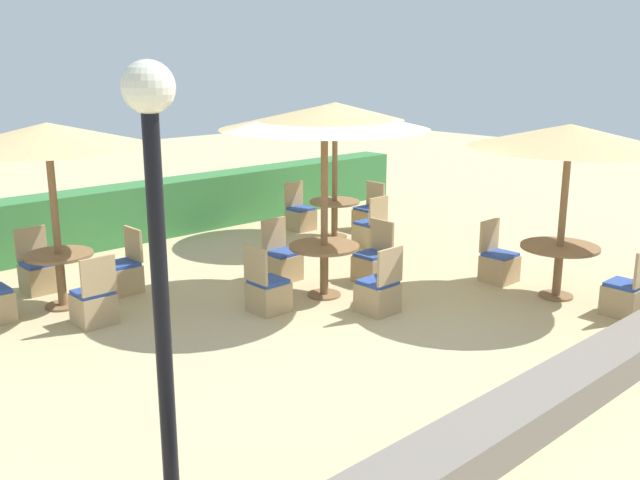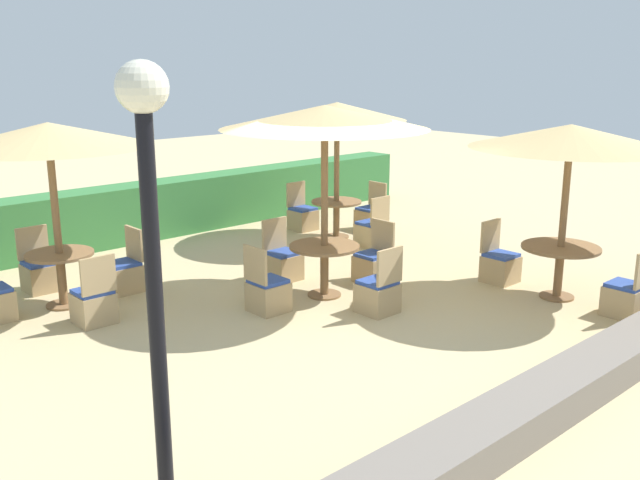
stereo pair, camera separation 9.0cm
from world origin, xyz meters
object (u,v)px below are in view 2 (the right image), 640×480
object	(u,v)px
parasol_center	(325,118)
patio_chair_center_east	(373,265)
patio_chair_center_north	(283,263)
patio_chair_front_right_south	(626,297)
patio_chair_front_right_north	(499,265)
patio_chair_back_right_south	(372,232)
patio_chair_back_right_east	(371,217)
patio_chair_back_left_north	(40,273)
parasol_front_right	(571,137)
parasol_back_right	(337,112)
parasol_back_left	(48,136)
patio_chair_center_south	(378,294)
lamp_post	(149,205)
round_table_back_left	(61,267)
round_table_center	(324,257)
patio_chair_center_west	(267,293)
round_table_front_right	(560,257)
patio_chair_back_right_north	(302,217)
patio_chair_back_left_south	(94,304)
patio_chair_back_left_east	(124,274)
round_table_back_right	(336,210)

from	to	relation	value
parasol_center	patio_chair_center_east	distance (m)	2.48
patio_chair_center_north	patio_chair_front_right_south	world-z (taller)	same
patio_chair_front_right_north	patio_chair_back_right_south	bearing A→B (deg)	-92.16
patio_chair_back_right_east	patio_chair_front_right_north	world-z (taller)	same
patio_chair_back_left_north	parasol_front_right	world-z (taller)	parasol_front_right
parasol_back_right	parasol_center	size ratio (longest dim) A/B	0.89
patio_chair_center_east	parasol_center	bearing A→B (deg)	89.24
parasol_back_left	patio_chair_center_south	xyz separation A→B (m)	(2.99, -3.12, -2.08)
patio_chair_center_north	parasol_center	bearing A→B (deg)	86.67
lamp_post	patio_chair_back_left_north	bearing A→B (deg)	76.89
lamp_post	parasol_front_right	world-z (taller)	lamp_post
parasol_front_right	patio_chair_center_east	bearing A→B (deg)	121.13
round_table_back_left	patio_chair_center_east	world-z (taller)	patio_chair_center_east
lamp_post	patio_chair_back_left_north	xyz separation A→B (m)	(1.35, 5.79, -2.09)
round_table_center	parasol_front_right	xyz separation A→B (m)	(2.39, -2.30, 1.71)
lamp_post	patio_chair_center_east	bearing A→B (deg)	27.98
patio_chair_back_right_south	patio_chair_center_west	xyz separation A→B (m)	(-3.52, -1.41, 0.00)
lamp_post	patio_chair_center_south	distance (m)	5.11
lamp_post	patio_chair_center_west	xyz separation A→B (m)	(3.24, 2.85, -2.09)
parasol_center	parasol_front_right	xyz separation A→B (m)	(2.39, -2.30, -0.25)
patio_chair_back_right_east	round_table_front_right	world-z (taller)	patio_chair_back_right_east
patio_chair_center_north	patio_chair_back_right_north	bearing A→B (deg)	-136.52
parasol_center	patio_chair_center_east	world-z (taller)	parasol_center
parasol_back_left	round_table_front_right	distance (m)	7.14
patio_chair_center_north	round_table_front_right	distance (m)	4.06
round_table_center	patio_chair_center_south	size ratio (longest dim) A/B	1.07
parasol_back_left	patio_chair_center_north	size ratio (longest dim) A/B	2.86
patio_chair_center_west	patio_chair_center_north	bearing A→B (deg)	132.16
parasol_back_left	patio_chair_center_east	xyz separation A→B (m)	(3.94, -2.13, -2.08)
patio_chair_back_right_east	parasol_back_left	world-z (taller)	parasol_back_left
patio_chair_back_right_south	patio_chair_center_north	xyz separation A→B (m)	(-2.46, -0.44, 0.00)
round_table_back_left	patio_chair_center_north	distance (m)	3.21
patio_chair_back_right_north	round_table_center	bearing A→B (deg)	53.26
lamp_post	patio_chair_back_left_north	distance (m)	6.30
patio_chair_back_right_north	patio_chair_back_left_north	size ratio (longest dim) A/B	1.00
patio_chair_back_left_south	patio_chair_center_west	distance (m)	2.24
patio_chair_back_right_south	patio_chair_back_left_east	world-z (taller)	same
lamp_post	round_table_back_right	size ratio (longest dim) A/B	3.53
parasol_center	round_table_front_right	xyz separation A→B (m)	(2.39, -2.30, -1.93)
patio_chair_back_left_south	patio_chair_front_right_north	world-z (taller)	same
round_table_back_right	patio_chair_center_west	bearing A→B (deg)	-146.63
round_table_back_left	patio_chair_center_south	distance (m)	4.33
round_table_center	patio_chair_front_right_north	size ratio (longest dim) A/B	1.07
patio_chair_center_west	round_table_front_right	world-z (taller)	patio_chair_center_west
patio_chair_center_east	patio_chair_front_right_north	size ratio (longest dim) A/B	1.00
parasol_back_left	round_table_front_right	bearing A→B (deg)	-39.72
round_table_center	patio_chair_center_west	size ratio (longest dim) A/B	1.07
parasol_back_right	patio_chair_back_right_north	distance (m)	2.29
patio_chair_center_west	parasol_front_right	xyz separation A→B (m)	(3.39, -2.35, 2.02)
patio_chair_center_north	parasol_front_right	bearing A→B (deg)	125.13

